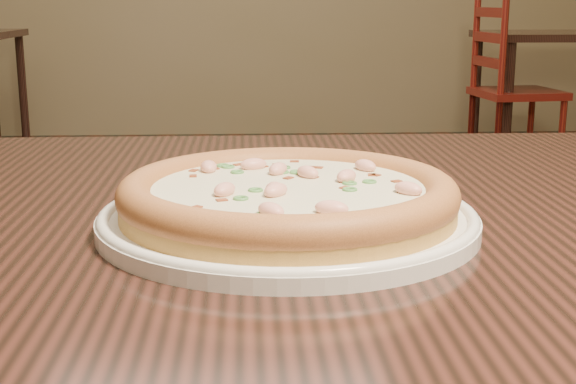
{
  "coord_description": "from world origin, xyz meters",
  "views": [
    {
      "loc": [
        0.19,
        -1.12,
        0.93
      ],
      "look_at": [
        0.22,
        -0.51,
        0.78
      ],
      "focal_mm": 50.0,
      "sensor_mm": 36.0,
      "label": 1
    }
  ],
  "objects_px": {
    "plate": "(288,218)",
    "chair_c": "(508,92)",
    "pizza": "(288,196)",
    "hero_table": "(419,317)",
    "bg_table_right": "(573,49)"
  },
  "relations": [
    {
      "from": "plate",
      "to": "chair_c",
      "type": "height_order",
      "value": "chair_c"
    },
    {
      "from": "pizza",
      "to": "chair_c",
      "type": "bearing_deg",
      "value": 69.24
    },
    {
      "from": "hero_table",
      "to": "plate",
      "type": "relative_size",
      "value": 4.0
    },
    {
      "from": "plate",
      "to": "chair_c",
      "type": "distance_m",
      "value": 3.93
    },
    {
      "from": "hero_table",
      "to": "chair_c",
      "type": "xyz_separation_m",
      "value": [
        1.27,
        3.61,
        -0.21
      ]
    },
    {
      "from": "plate",
      "to": "chair_c",
      "type": "bearing_deg",
      "value": 69.24
    },
    {
      "from": "pizza",
      "to": "bg_table_right",
      "type": "height_order",
      "value": "pizza"
    },
    {
      "from": "chair_c",
      "to": "bg_table_right",
      "type": "bearing_deg",
      "value": 24.09
    },
    {
      "from": "pizza",
      "to": "plate",
      "type": "bearing_deg",
      "value": -158.36
    },
    {
      "from": "plate",
      "to": "pizza",
      "type": "bearing_deg",
      "value": 21.64
    },
    {
      "from": "hero_table",
      "to": "bg_table_right",
      "type": "xyz_separation_m",
      "value": [
        1.69,
        3.8,
        0.0
      ]
    },
    {
      "from": "bg_table_right",
      "to": "chair_c",
      "type": "bearing_deg",
      "value": -155.91
    },
    {
      "from": "pizza",
      "to": "bg_table_right",
      "type": "xyz_separation_m",
      "value": [
        1.81,
        3.85,
        -0.12
      ]
    },
    {
      "from": "pizza",
      "to": "chair_c",
      "type": "xyz_separation_m",
      "value": [
        1.39,
        3.66,
        -0.34
      ]
    },
    {
      "from": "pizza",
      "to": "bg_table_right",
      "type": "bearing_deg",
      "value": 64.88
    }
  ]
}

